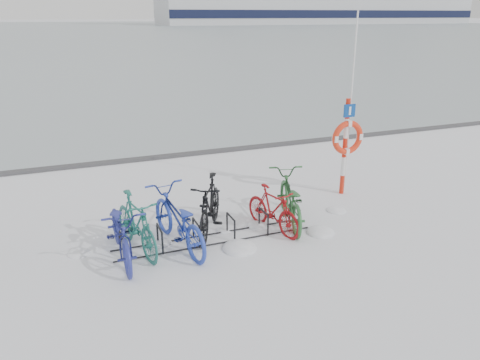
{
  "coord_description": "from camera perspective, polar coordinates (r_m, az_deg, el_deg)",
  "views": [
    {
      "loc": [
        -2.59,
        -8.01,
        4.25
      ],
      "look_at": [
        0.79,
        0.6,
        0.96
      ],
      "focal_mm": 35.0,
      "sensor_mm": 36.0,
      "label": 1
    }
  ],
  "objects": [
    {
      "name": "ice_sheet",
      "position": [
        163.09,
        -21.49,
        16.79
      ],
      "size": [
        400.0,
        298.0,
        0.02
      ],
      "primitive_type": "cube",
      "color": "#A4B2B9",
      "rests_on": "ground"
    },
    {
      "name": "bike_2",
      "position": [
        9.02,
        -7.63,
        -4.62
      ],
      "size": [
        1.16,
        2.33,
        1.17
      ],
      "primitive_type": "imported",
      "rotation": [
        0.0,
        0.0,
        3.32
      ],
      "color": "#253DAC",
      "rests_on": "ground"
    },
    {
      "name": "bike_rack",
      "position": [
        9.35,
        -3.21,
        -6.27
      ],
      "size": [
        4.0,
        0.48,
        0.46
      ],
      "color": "black",
      "rests_on": "ground"
    },
    {
      "name": "ground",
      "position": [
        9.43,
        -3.19,
        -7.26
      ],
      "size": [
        900.0,
        900.0,
        0.0
      ],
      "primitive_type": "plane",
      "color": "white",
      "rests_on": "ground"
    },
    {
      "name": "bike_3",
      "position": [
        9.52,
        -3.72,
        -3.02
      ],
      "size": [
        1.46,
        2.02,
        1.2
      ],
      "primitive_type": "imported",
      "rotation": [
        0.0,
        0.0,
        -0.5
      ],
      "color": "black",
      "rests_on": "ground"
    },
    {
      "name": "quay_edge",
      "position": [
        14.76,
        -10.46,
        2.69
      ],
      "size": [
        400.0,
        0.25,
        0.1
      ],
      "primitive_type": "cube",
      "color": "#3F3F42",
      "rests_on": "ground"
    },
    {
      "name": "bike_4",
      "position": [
        9.67,
        4.03,
        -3.43
      ],
      "size": [
        0.86,
        1.67,
        0.97
      ],
      "primitive_type": "imported",
      "rotation": [
        0.0,
        0.0,
        0.27
      ],
      "color": "maroon",
      "rests_on": "ground"
    },
    {
      "name": "bike_0",
      "position": [
        8.82,
        -14.29,
        -5.88
      ],
      "size": [
        0.75,
        2.11,
        1.11
      ],
      "primitive_type": "imported",
      "rotation": [
        0.0,
        0.0,
        0.01
      ],
      "color": "navy",
      "rests_on": "ground"
    },
    {
      "name": "snow_drifts",
      "position": [
        9.51,
        0.92,
        -7.0
      ],
      "size": [
        6.07,
        1.47,
        0.24
      ],
      "color": "white",
      "rests_on": "ground"
    },
    {
      "name": "bike_1",
      "position": [
        9.01,
        -12.56,
        -5.03
      ],
      "size": [
        0.93,
        1.97,
        1.14
      ],
      "primitive_type": "imported",
      "rotation": [
        0.0,
        0.0,
        0.21
      ],
      "color": "#1F685D",
      "rests_on": "ground"
    },
    {
      "name": "lifebuoy_station",
      "position": [
        11.56,
        12.93,
        5.05
      ],
      "size": [
        0.83,
        0.23,
        4.33
      ],
      "color": "red",
      "rests_on": "ground"
    },
    {
      "name": "bike_5",
      "position": [
        10.03,
        6.09,
        -2.14
      ],
      "size": [
        1.31,
        2.26,
        1.12
      ],
      "primitive_type": "imported",
      "rotation": [
        0.0,
        0.0,
        2.86
      ],
      "color": "#296030",
      "rests_on": "ground"
    }
  ]
}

